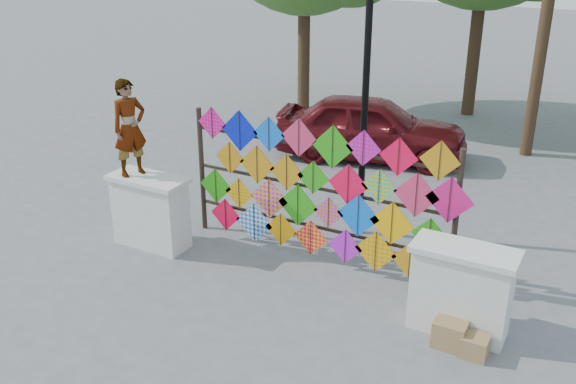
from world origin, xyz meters
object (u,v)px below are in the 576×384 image
object	(u,v)px
sedan	(371,127)
lamppost	(366,88)
kite_rack	(321,193)
vendor_woman	(130,128)

from	to	relation	value
sedan	lamppost	size ratio (longest dim) A/B	1.01
kite_rack	lamppost	size ratio (longest dim) A/B	1.10
sedan	vendor_woman	bearing A→B (deg)	148.95
vendor_woman	kite_rack	bearing A→B (deg)	-53.12
vendor_woman	lamppost	distance (m)	4.00
sedan	lamppost	bearing A→B (deg)	-174.27
kite_rack	sedan	bearing A→B (deg)	102.95
kite_rack	lamppost	bearing A→B (deg)	81.70
kite_rack	lamppost	xyz separation A→B (m)	(0.19, 1.27, 1.48)
vendor_woman	lamppost	xyz separation A→B (m)	(3.29, 2.20, 0.59)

